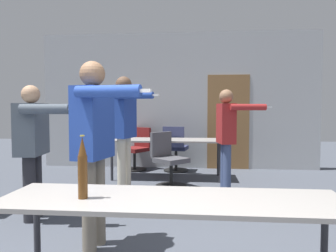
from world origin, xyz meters
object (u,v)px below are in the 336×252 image
at_px(person_center_tall, 227,131).
at_px(office_chair_far_left, 137,150).
at_px(beer_bottle, 83,169).
at_px(drink_cup, 165,137).
at_px(office_chair_near_pushed, 168,161).
at_px(office_chair_mid_tucked, 175,150).
at_px(person_near_casual, 33,140).
at_px(person_far_watching, 125,123).
at_px(person_left_plaid, 94,136).

xyz_separation_m(person_center_tall, office_chair_far_left, (-1.76, 1.80, -0.56)).
height_order(beer_bottle, drink_cup, beer_bottle).
height_order(office_chair_near_pushed, drink_cup, office_chair_near_pushed).
height_order(office_chair_mid_tucked, office_chair_near_pushed, office_chair_mid_tucked).
relative_size(office_chair_near_pushed, office_chair_far_left, 1.01).
xyz_separation_m(person_near_casual, office_chair_near_pushed, (1.44, 1.80, -0.53)).
height_order(person_center_tall, office_chair_far_left, person_center_tall).
height_order(person_center_tall, office_chair_near_pushed, person_center_tall).
relative_size(person_far_watching, person_center_tall, 1.12).
bearing_deg(person_left_plaid, person_far_watching, -164.18).
distance_m(person_center_tall, drink_cup, 1.50).
relative_size(person_left_plaid, person_far_watching, 0.97).
bearing_deg(person_center_tall, person_near_casual, -69.03).
xyz_separation_m(person_left_plaid, person_near_casual, (-0.98, 0.71, -0.12)).
xyz_separation_m(person_center_tall, office_chair_mid_tucked, (-0.92, 1.65, -0.52)).
bearing_deg(person_left_plaid, drink_cup, -174.74).
xyz_separation_m(office_chair_near_pushed, drink_cup, (-0.12, 0.66, 0.37)).
xyz_separation_m(person_near_casual, drink_cup, (1.32, 2.47, -0.16)).
bearing_deg(person_far_watching, person_near_casual, -18.78).
relative_size(office_chair_far_left, beer_bottle, 2.20).
bearing_deg(beer_bottle, person_far_watching, 97.56).
distance_m(office_chair_far_left, beer_bottle, 4.95).
xyz_separation_m(office_chair_mid_tucked, office_chair_far_left, (-0.84, 0.15, -0.04)).
relative_size(person_far_watching, office_chair_near_pushed, 1.98).
distance_m(person_center_tall, beer_bottle, 3.30).
distance_m(office_chair_near_pushed, office_chair_far_left, 1.64).
height_order(person_center_tall, drink_cup, person_center_tall).
bearing_deg(office_chair_near_pushed, person_center_tall, 111.06).
height_order(office_chair_mid_tucked, drink_cup, office_chair_mid_tucked).
relative_size(person_left_plaid, person_center_tall, 1.09).
xyz_separation_m(person_far_watching, person_near_casual, (-0.83, -1.20, -0.16)).
xyz_separation_m(person_far_watching, person_center_tall, (1.56, 0.23, -0.13)).
distance_m(person_center_tall, office_chair_mid_tucked, 1.96).
bearing_deg(office_chair_far_left, office_chair_near_pushed, 151.02).
bearing_deg(person_left_plaid, office_chair_far_left, -163.54).
bearing_deg(office_chair_near_pushed, beer_bottle, 38.71).
bearing_deg(person_near_casual, beer_bottle, 30.30).
bearing_deg(office_chair_near_pushed, person_far_watching, -2.94).
height_order(person_left_plaid, office_chair_far_left, person_left_plaid).
distance_m(office_chair_near_pushed, drink_cup, 0.77).
height_order(person_far_watching, office_chair_far_left, person_far_watching).
xyz_separation_m(person_left_plaid, person_center_tall, (1.40, 2.14, -0.09)).
bearing_deg(person_center_tall, person_left_plaid, -43.15).
distance_m(person_far_watching, office_chair_far_left, 2.15).
height_order(person_left_plaid, person_near_casual, person_left_plaid).
distance_m(office_chair_mid_tucked, drink_cup, 0.72).
bearing_deg(person_near_casual, person_far_watching, 139.55).
height_order(person_center_tall, person_near_casual, person_center_tall).
distance_m(office_chair_near_pushed, beer_bottle, 3.50).
distance_m(person_left_plaid, person_far_watching, 1.93).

